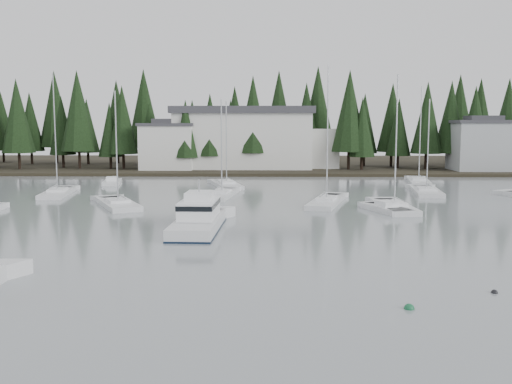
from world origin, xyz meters
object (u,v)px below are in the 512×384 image
sailboat_1 (222,196)px  sailboat_12 (394,209)px  house_east_a (482,144)px  sailboat_10 (327,203)px  house_west (168,145)px  harbor_inn (255,138)px  cabin_cruiser_center (199,221)px  sailboat_8 (118,206)px  sailboat_5 (227,186)px  sailboat_7 (419,183)px  runabout_1 (386,210)px  runabout_3 (112,183)px  sailboat_6 (426,193)px  sailboat_0 (58,194)px

sailboat_1 → sailboat_12: bearing=-112.0°
house_east_a → sailboat_12: (-24.13, -42.72, -4.83)m
sailboat_10 → house_west: bearing=45.8°
harbor_inn → sailboat_10: 44.58m
sailboat_12 → cabin_cruiser_center: bearing=119.8°
sailboat_8 → cabin_cruiser_center: bearing=-168.4°
house_east_a → sailboat_12: sailboat_12 is taller
sailboat_5 → sailboat_12: sailboat_12 is taller
cabin_cruiser_center → sailboat_10: 18.83m
house_west → harbor_inn: size_ratio=0.32×
sailboat_7 → runabout_1: (-10.02, -26.80, 0.06)m
runabout_1 → sailboat_5: bearing=18.2°
house_west → runabout_3: bearing=-101.8°
house_west → sailboat_1: sailboat_1 is taller
harbor_inn → sailboat_8: size_ratio=2.43×
cabin_cruiser_center → sailboat_6: bearing=-43.7°
sailboat_8 → sailboat_10: bearing=-110.2°
cabin_cruiser_center → sailboat_10: sailboat_10 is taller
sailboat_6 → sailboat_5: bearing=81.6°
harbor_inn → sailboat_8: sailboat_8 is taller
sailboat_12 → runabout_3: sailboat_12 is taller
harbor_inn → cabin_cruiser_center: harbor_inn is taller
house_east_a → sailboat_7: sailboat_7 is taller
sailboat_5 → runabout_1: bearing=-157.1°
house_west → runabout_1: size_ratio=1.42×
sailboat_6 → sailboat_8: (-34.28, -11.64, 0.00)m
harbor_inn → sailboat_6: 40.63m
harbor_inn → sailboat_5: harbor_inn is taller
house_west → harbor_inn: 15.45m
sailboat_12 → sailboat_1: bearing=59.1°
cabin_cruiser_center → sailboat_0: bearing=43.2°
sailboat_0 → sailboat_8: size_ratio=1.21×
runabout_1 → house_east_a: bearing=-49.6°
house_west → sailboat_10: 46.71m
house_east_a → sailboat_1: (-41.83, -33.03, -4.84)m
sailboat_12 → runabout_3: (-34.16, 23.17, 0.06)m
harbor_inn → sailboat_7: sailboat_7 is taller
runabout_1 → runabout_3: same height
sailboat_7 → sailboat_12: size_ratio=1.04×
harbor_inn → sailboat_0: bearing=-121.6°
cabin_cruiser_center → sailboat_1: size_ratio=0.92×
sailboat_12 → sailboat_0: bearing=71.8°
sailboat_10 → sailboat_12: (6.24, -3.69, -0.01)m
sailboat_0 → sailboat_5: 21.49m
sailboat_10 → runabout_3: bearing=70.4°
cabin_cruiser_center → sailboat_5: 31.35m
house_west → sailboat_0: sailboat_0 is taller
harbor_inn → runabout_1: bearing=-74.1°
harbor_inn → runabout_1: 50.66m
sailboat_5 → sailboat_7: (26.90, 5.24, 0.02)m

